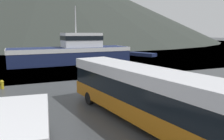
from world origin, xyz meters
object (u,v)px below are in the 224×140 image
at_px(delivery_van, 22,135).
at_px(storage_bin, 161,90).
at_px(small_boat, 142,54).
at_px(fishing_boat, 72,51).
at_px(tour_bus, 142,92).

distance_m(delivery_van, storage_bin, 11.57).
xyz_separation_m(delivery_van, small_boat, (25.19, 33.91, -0.88)).
relative_size(delivery_van, fishing_boat, 0.32).
distance_m(tour_bus, delivery_van, 6.58).
relative_size(fishing_boat, storage_bin, 13.41).
relative_size(delivery_van, small_boat, 0.95).
bearing_deg(small_boat, delivery_van, 29.76).
height_order(storage_bin, small_boat, storage_bin).
bearing_deg(fishing_boat, tour_bus, 173.52).
bearing_deg(fishing_boat, storage_bin, -177.41).
height_order(delivery_van, fishing_boat, fishing_boat).
bearing_deg(small_boat, fishing_boat, -5.34).
height_order(delivery_van, storage_bin, delivery_van).
height_order(tour_bus, fishing_boat, fishing_boat).
bearing_deg(fishing_boat, small_boat, -73.86).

